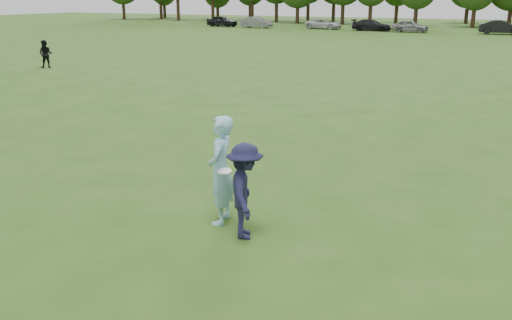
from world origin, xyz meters
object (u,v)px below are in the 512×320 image
(thrower, at_px, (221,170))
(car_b, at_px, (256,22))
(car_a, at_px, (222,21))
(car_f, at_px, (501,27))
(car_c, at_px, (324,24))
(car_d, at_px, (371,25))
(car_e, at_px, (410,26))
(defender, at_px, (245,191))
(player_far_a, at_px, (46,54))

(thrower, height_order, car_b, thrower)
(car_a, bearing_deg, car_f, -86.49)
(car_c, distance_m, car_d, 6.55)
(car_f, bearing_deg, car_e, 91.62)
(defender, bearing_deg, car_f, -28.98)
(defender, bearing_deg, car_b, -1.64)
(defender, relative_size, player_far_a, 1.07)
(thrower, relative_size, defender, 1.19)
(car_c, distance_m, car_e, 11.41)
(player_far_a, height_order, car_a, player_far_a)
(car_d, bearing_deg, defender, -167.82)
(defender, xyz_separation_m, car_e, (-8.15, 59.26, -0.16))
(thrower, bearing_deg, car_d, 177.72)
(car_b, height_order, car_c, car_b)
(car_d, height_order, car_f, car_f)
(car_f, bearing_deg, thrower, 174.63)
(thrower, height_order, car_e, thrower)
(car_a, height_order, car_f, car_f)
(player_far_a, relative_size, car_f, 0.35)
(player_far_a, relative_size, car_d, 0.35)
(car_d, xyz_separation_m, car_f, (14.72, 0.13, 0.08))
(car_a, xyz_separation_m, car_b, (5.65, -0.72, -0.03))
(defender, height_order, car_d, defender)
(car_a, bearing_deg, defender, -146.81)
(defender, bearing_deg, car_d, -15.10)
(car_b, distance_m, car_e, 20.38)
(player_far_a, bearing_deg, car_c, 59.24)
(car_c, height_order, car_e, car_e)
(car_a, height_order, car_e, car_a)
(player_far_a, bearing_deg, car_f, 34.03)
(thrower, distance_m, car_a, 68.44)
(thrower, height_order, car_a, thrower)
(thrower, bearing_deg, player_far_a, -140.71)
(player_far_a, height_order, car_c, player_far_a)
(car_a, height_order, car_d, car_a)
(car_b, bearing_deg, car_f, -86.84)
(car_b, distance_m, car_c, 9.20)
(player_far_a, bearing_deg, car_a, 77.98)
(car_b, xyz_separation_m, car_f, (30.28, 0.68, 0.05))
(car_f, bearing_deg, car_b, 88.31)
(car_c, bearing_deg, thrower, -157.98)
(car_c, xyz_separation_m, car_e, (11.30, -1.58, 0.07))
(car_d, distance_m, car_f, 14.72)
(car_b, distance_m, car_d, 15.58)
(player_far_a, distance_m, car_f, 49.82)
(car_d, bearing_deg, player_far_a, 168.59)
(car_b, relative_size, car_f, 0.93)
(thrower, height_order, player_far_a, thrower)
(car_c, distance_m, car_f, 21.22)
(car_a, bearing_deg, car_b, -93.67)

